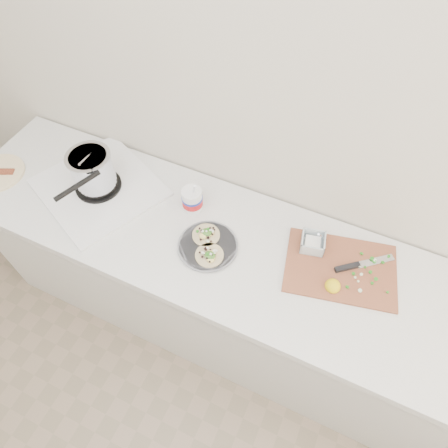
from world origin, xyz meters
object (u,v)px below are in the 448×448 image
at_px(taco_plate, 208,245).
at_px(tub, 192,198).
at_px(stove, 95,176).
at_px(cutboard, 340,264).

xyz_separation_m(taco_plate, tub, (-0.16, 0.17, 0.05)).
xyz_separation_m(stove, cutboard, (1.15, 0.06, -0.07)).
height_order(stove, cutboard, stove).
xyz_separation_m(stove, taco_plate, (0.61, -0.08, -0.07)).
relative_size(taco_plate, tub, 1.22).
distance_m(stove, tub, 0.47).
bearing_deg(taco_plate, stove, 172.53).
xyz_separation_m(taco_plate, cutboard, (0.53, 0.14, 0.00)).
height_order(tub, cutboard, tub).
height_order(taco_plate, cutboard, cutboard).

